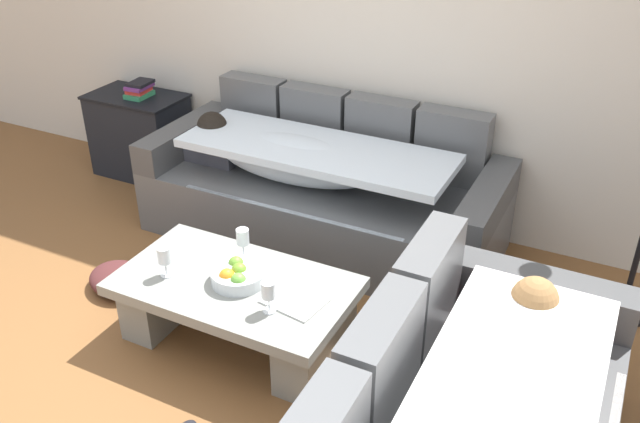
{
  "coord_description": "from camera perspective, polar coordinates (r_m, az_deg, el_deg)",
  "views": [
    {
      "loc": [
        1.71,
        -1.83,
        2.36
      ],
      "look_at": [
        0.27,
        1.03,
        0.55
      ],
      "focal_mm": 37.88,
      "sensor_mm": 36.0,
      "label": 1
    }
  ],
  "objects": [
    {
      "name": "ground_plane",
      "position": [
        3.44,
        -12.32,
        -14.7
      ],
      "size": [
        14.0,
        14.0,
        0.0
      ],
      "primitive_type": "plane",
      "color": "brown"
    },
    {
      "name": "back_wall",
      "position": [
        4.45,
        3.45,
        16.29
      ],
      "size": [
        9.0,
        0.1,
        2.7
      ],
      "primitive_type": "cube",
      "color": "silver",
      "rests_on": "ground_plane"
    },
    {
      "name": "couch_along_wall",
      "position": [
        4.36,
        -0.13,
        1.79
      ],
      "size": [
        2.28,
        0.92,
        0.88
      ],
      "color": "#57585A",
      "rests_on": "ground_plane"
    },
    {
      "name": "coffee_table",
      "position": [
        3.53,
        -7.11,
        -7.74
      ],
      "size": [
        1.2,
        0.68,
        0.38
      ],
      "color": "gray",
      "rests_on": "ground_plane"
    },
    {
      "name": "fruit_bowl",
      "position": [
        3.42,
        -6.98,
        -5.34
      ],
      "size": [
        0.28,
        0.28,
        0.1
      ],
      "color": "silver",
      "rests_on": "coffee_table"
    },
    {
      "name": "wine_glass_near_left",
      "position": [
        3.48,
        -13.02,
        -3.72
      ],
      "size": [
        0.07,
        0.07,
        0.17
      ],
      "color": "silver",
      "rests_on": "coffee_table"
    },
    {
      "name": "wine_glass_near_right",
      "position": [
        3.16,
        -4.37,
        -6.73
      ],
      "size": [
        0.07,
        0.07,
        0.17
      ],
      "color": "silver",
      "rests_on": "coffee_table"
    },
    {
      "name": "wine_glass_far_back",
      "position": [
        3.57,
        -6.55,
        -2.22
      ],
      "size": [
        0.07,
        0.07,
        0.17
      ],
      "color": "silver",
      "rests_on": "coffee_table"
    },
    {
      "name": "open_magazine",
      "position": [
        3.28,
        -2.19,
        -7.56
      ],
      "size": [
        0.31,
        0.25,
        0.01
      ],
      "primitive_type": "cube",
      "rotation": [
        0.0,
        0.0,
        -0.15
      ],
      "color": "white",
      "rests_on": "coffee_table"
    },
    {
      "name": "side_cabinet",
      "position": [
        5.4,
        -14.91,
        6.27
      ],
      "size": [
        0.72,
        0.44,
        0.64
      ],
      "color": "black",
      "rests_on": "ground_plane"
    },
    {
      "name": "book_stack_on_cabinet",
      "position": [
        5.24,
        -15.02,
        9.95
      ],
      "size": [
        0.16,
        0.21,
        0.11
      ],
      "color": "#338C59",
      "rests_on": "side_cabinet"
    },
    {
      "name": "crumpled_garment",
      "position": [
        4.16,
        -16.63,
        -5.48
      ],
      "size": [
        0.49,
        0.44,
        0.12
      ],
      "primitive_type": "ellipsoid",
      "rotation": [
        0.0,
        0.0,
        2.79
      ],
      "color": "#4C2323",
      "rests_on": "ground_plane"
    }
  ]
}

